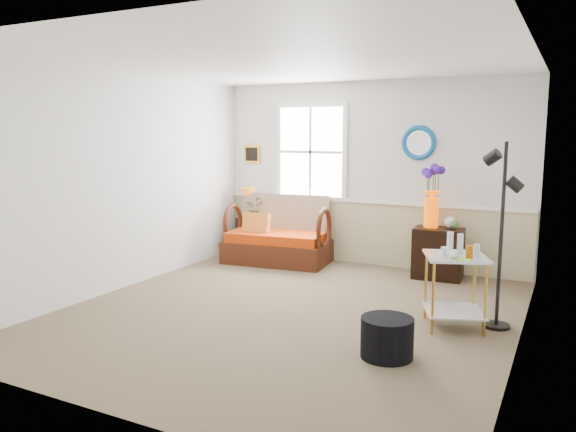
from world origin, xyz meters
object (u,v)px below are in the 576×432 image
at_px(lamp_stand, 250,236).
at_px(ottoman, 387,337).
at_px(loveseat, 277,230).
at_px(floor_lamp, 501,236).
at_px(side_table, 454,291).
at_px(cabinet, 438,253).

height_order(lamp_stand, ottoman, lamp_stand).
relative_size(loveseat, floor_lamp, 0.82).
distance_m(lamp_stand, ottoman, 4.31).
xyz_separation_m(floor_lamp, ottoman, (-0.73, -1.21, -0.73)).
relative_size(lamp_stand, floor_lamp, 0.31).
distance_m(loveseat, ottoman, 3.66).
relative_size(side_table, floor_lamp, 0.40).
xyz_separation_m(cabinet, side_table, (0.55, -1.79, 0.03)).
height_order(lamp_stand, floor_lamp, floor_lamp).
height_order(floor_lamp, ottoman, floor_lamp).
bearing_deg(ottoman, lamp_stand, 136.50).
bearing_deg(lamp_stand, floor_lamp, -24.51).
bearing_deg(side_table, floor_lamp, 26.12).
bearing_deg(lamp_stand, side_table, -29.21).
bearing_deg(lamp_stand, loveseat, -25.01).
bearing_deg(loveseat, cabinet, -3.00).
xyz_separation_m(side_table, ottoman, (-0.36, -1.02, -0.19)).
distance_m(side_table, ottoman, 1.10).
bearing_deg(cabinet, side_table, -75.91).
relative_size(lamp_stand, side_table, 0.79).
distance_m(loveseat, cabinet, 2.30).
relative_size(cabinet, ottoman, 1.48).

